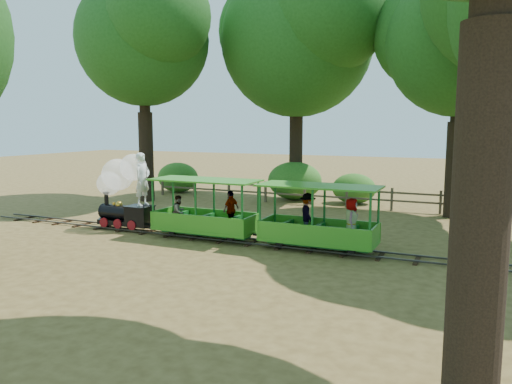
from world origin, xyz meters
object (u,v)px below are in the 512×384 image
at_px(locomotive, 124,185).
at_px(carriage_front, 206,215).
at_px(fence, 325,194).
at_px(carriage_rear, 320,223).

relative_size(locomotive, carriage_front, 0.78).
distance_m(locomotive, fence, 9.47).
xyz_separation_m(carriage_rear, fence, (-2.21, 7.95, -0.25)).
distance_m(carriage_front, fence, 8.19).
height_order(locomotive, carriage_front, locomotive).
relative_size(carriage_front, fence, 0.20).
xyz_separation_m(locomotive, carriage_rear, (7.29, -0.03, -0.76)).
distance_m(locomotive, carriage_rear, 7.33).
bearing_deg(locomotive, carriage_rear, -0.22).
bearing_deg(fence, locomotive, -122.72).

